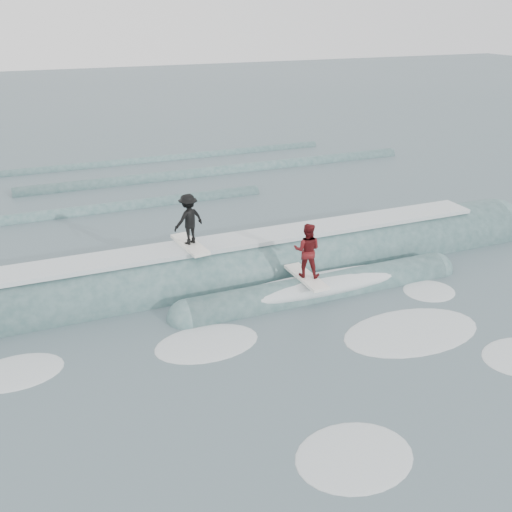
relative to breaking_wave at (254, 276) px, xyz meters
name	(u,v)px	position (x,y,z in m)	size (l,w,h in m)	color
ground	(319,356)	(-0.22, -5.12, -0.03)	(160.00, 160.00, 0.00)	#3F565C
breaking_wave	(254,276)	(0.00, 0.00, 0.00)	(24.30, 4.08, 2.61)	#385D5E
surfer_black	(189,221)	(-2.12, 0.27, 2.18)	(1.21, 2.05, 1.75)	white
surfer_red	(307,253)	(0.99, -1.93, 1.46)	(1.07, 2.02, 1.84)	white
whitewater	(349,352)	(0.59, -5.29, -0.03)	(14.84, 7.37, 0.10)	silver
far_swells	(149,183)	(-0.81, 12.53, -0.03)	(32.75, 8.65, 0.80)	#385D5E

